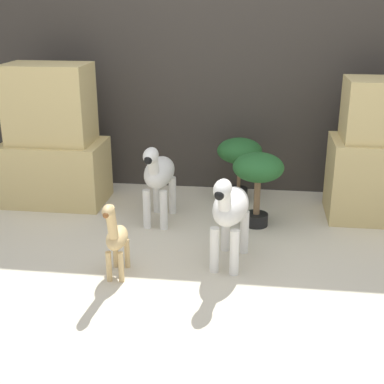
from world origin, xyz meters
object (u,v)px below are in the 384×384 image
object	(u,v)px
potted_palm_back	(239,155)
zebra_left	(159,175)
giraffe_figurine	(116,237)
zebra_right	(230,210)
potted_palm_front	(258,173)

from	to	relation	value
potted_palm_back	zebra_left	bearing A→B (deg)	-137.65
giraffe_figurine	zebra_right	bearing A→B (deg)	20.92
zebra_right	potted_palm_front	xyz separation A→B (m)	(0.16, 0.61, 0.04)
zebra_right	giraffe_figurine	bearing A→B (deg)	-159.08
potted_palm_front	potted_palm_back	world-z (taller)	potted_palm_front
zebra_left	giraffe_figurine	distance (m)	0.84
zebra_left	potted_palm_back	size ratio (longest dim) A/B	1.20
zebra_right	potted_palm_back	xyz separation A→B (m)	(0.01, 1.09, 0.02)
zebra_right	giraffe_figurine	size ratio (longest dim) A/B	1.20
zebra_right	zebra_left	world-z (taller)	same
potted_palm_back	potted_palm_front	bearing A→B (deg)	-72.50
potted_palm_front	potted_palm_back	xyz separation A→B (m)	(-0.15, 0.48, -0.01)
potted_palm_front	potted_palm_back	size ratio (longest dim) A/B	1.04
zebra_right	potted_palm_back	size ratio (longest dim) A/B	1.20
zebra_left	potted_palm_front	size ratio (longest dim) A/B	1.15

